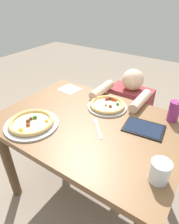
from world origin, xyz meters
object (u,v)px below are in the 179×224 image
object	(u,v)px
pizza_near	(31,123)
pizza_far	(107,105)
water_cup_clear	(160,171)
fork	(98,127)
tablet	(144,128)
diner_seated	(127,120)
drink_cup_colored	(174,111)

from	to	relation	value
pizza_near	pizza_far	distance (m)	0.54
water_cup_clear	fork	size ratio (longest dim) A/B	0.67
tablet	diner_seated	world-z (taller)	diner_seated
drink_cup_colored	diner_seated	bearing A→B (deg)	144.49
drink_cup_colored	tablet	world-z (taller)	drink_cup_colored
drink_cup_colored	fork	world-z (taller)	drink_cup_colored
water_cup_clear	fork	distance (m)	0.47
pizza_far	water_cup_clear	distance (m)	0.65
water_cup_clear	diner_seated	bearing A→B (deg)	120.65
fork	tablet	xyz separation A→B (m)	(0.24, 0.15, 0.00)
pizza_near	tablet	xyz separation A→B (m)	(0.60, 0.36, -0.01)
pizza_near	fork	size ratio (longest dim) A/B	2.11
tablet	diner_seated	size ratio (longest dim) A/B	0.28
pizza_near	drink_cup_colored	world-z (taller)	drink_cup_colored
pizza_far	drink_cup_colored	distance (m)	0.44
pizza_near	drink_cup_colored	xyz separation A→B (m)	(0.72, 0.55, 0.05)
pizza_near	fork	distance (m)	0.41
pizza_near	fork	xyz separation A→B (m)	(0.36, 0.21, -0.02)
pizza_far	fork	bearing A→B (deg)	-74.30
water_cup_clear	diner_seated	xyz separation A→B (m)	(-0.48, 0.81, -0.38)
pizza_far	tablet	bearing A→B (deg)	-17.28
pizza_far	tablet	distance (m)	0.33
pizza_near	drink_cup_colored	size ratio (longest dim) A/B	1.39
drink_cup_colored	water_cup_clear	xyz separation A→B (m)	(0.07, -0.51, -0.02)
tablet	pizza_near	bearing A→B (deg)	-149.09
tablet	fork	bearing A→B (deg)	-148.86
drink_cup_colored	tablet	xyz separation A→B (m)	(-0.12, -0.19, -0.07)
pizza_near	pizza_far	world-z (taller)	same
water_cup_clear	tablet	bearing A→B (deg)	119.77
diner_seated	pizza_far	bearing A→B (deg)	-92.95
water_cup_clear	tablet	world-z (taller)	water_cup_clear
drink_cup_colored	water_cup_clear	distance (m)	0.52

